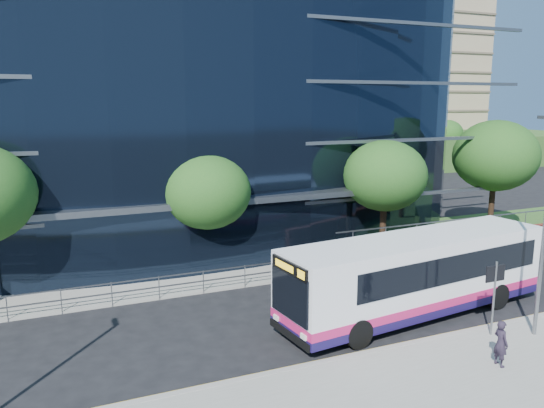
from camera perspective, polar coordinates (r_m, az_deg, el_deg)
name	(u,v)px	position (r m, az deg, el deg)	size (l,w,h in m)	color
ground	(363,342)	(20.20, 9.73, -14.39)	(200.00, 200.00, 0.00)	black
kerb	(378,351)	(19.42, 11.38, -15.28)	(80.00, 0.25, 0.16)	gray
yellow_line_outer	(375,351)	(19.60, 11.04, -15.25)	(80.00, 0.08, 0.01)	gold
yellow_line_inner	(373,349)	(19.71, 10.79, -15.08)	(80.00, 0.08, 0.01)	gold
far_forecourt	(144,272)	(27.90, -13.60, -7.14)	(50.00, 8.00, 0.10)	gray
glass_office	(143,110)	(36.60, -13.66, 9.79)	(44.00, 23.10, 16.00)	black
guard_railings	(112,288)	(23.66, -16.88, -8.69)	(24.00, 0.05, 1.10)	slate
apartment_block	(340,84)	(83.81, 7.33, 12.70)	(60.00, 42.00, 30.00)	#2D511E
street_sign	(495,283)	(20.98, 22.84, -7.81)	(0.85, 0.09, 2.80)	slate
tree_far_b	(207,192)	(26.10, -6.96, 1.25)	(4.29, 4.29, 6.05)	black
tree_far_c	(385,176)	(29.92, 12.05, 2.98)	(4.62, 4.62, 6.51)	black
tree_far_d	(495,156)	(36.44, 22.90, 4.80)	(5.28, 5.28, 7.44)	black
tree_dist_e	(353,135)	(65.02, 8.73, 7.36)	(4.62, 4.62, 6.51)	black
tree_dist_f	(447,134)	(76.17, 18.30, 7.21)	(4.29, 4.29, 6.05)	black
city_bus	(419,274)	(22.45, 15.49, -7.23)	(12.30, 4.13, 3.27)	white
pedestrian	(501,343)	(19.18, 23.38, -13.58)	(0.56, 0.37, 1.54)	#251D2C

